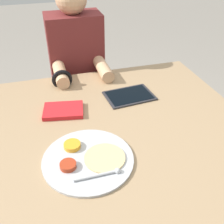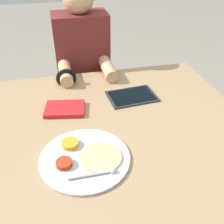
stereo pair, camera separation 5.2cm
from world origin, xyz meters
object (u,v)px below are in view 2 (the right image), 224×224
at_px(person_diner, 84,86).
at_px(thali_tray, 85,158).
at_px(tablet_device, 132,96).
at_px(red_notebook, 65,109).

bearing_deg(person_diner, thali_tray, -96.93).
distance_m(tablet_device, person_diner, 0.55).
bearing_deg(person_diner, tablet_device, -68.72).
bearing_deg(thali_tray, red_notebook, 97.97).
xyz_separation_m(red_notebook, tablet_device, (0.34, 0.05, -0.00)).
bearing_deg(red_notebook, person_diner, 73.96).
height_order(red_notebook, tablet_device, red_notebook).
relative_size(red_notebook, tablet_device, 0.80).
bearing_deg(tablet_device, thali_tray, -127.44).
distance_m(red_notebook, person_diner, 0.58).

